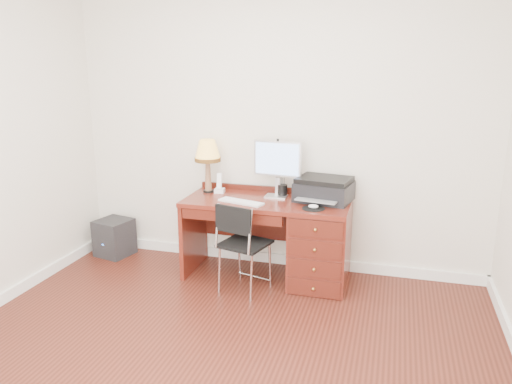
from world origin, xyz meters
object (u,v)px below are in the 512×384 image
(desk, at_px, (301,238))
(phone, at_px, (219,187))
(equipment_box, at_px, (114,237))
(printer, at_px, (324,189))
(chair, at_px, (243,239))
(leg_lamp, at_px, (208,154))
(monitor, at_px, (277,162))

(desk, distance_m, phone, 0.93)
(phone, relative_size, equipment_box, 0.50)
(equipment_box, bearing_deg, printer, 13.81)
(chair, bearing_deg, desk, 55.91)
(phone, height_order, equipment_box, phone)
(phone, distance_m, chair, 0.71)
(leg_lamp, xyz_separation_m, equipment_box, (-1.06, -0.02, -0.93))
(desk, height_order, leg_lamp, leg_lamp)
(printer, height_order, chair, printer)
(leg_lamp, relative_size, phone, 2.68)
(monitor, xyz_separation_m, equipment_box, (-1.73, -0.05, -0.89))
(printer, bearing_deg, equipment_box, -169.66)
(monitor, height_order, phone, monitor)
(printer, xyz_separation_m, equipment_box, (-2.17, -0.02, -0.67))
(chair, bearing_deg, printer, 53.83)
(phone, bearing_deg, leg_lamp, 178.08)
(monitor, bearing_deg, desk, -22.39)
(printer, relative_size, phone, 2.84)
(printer, distance_m, chair, 0.87)
(desk, distance_m, leg_lamp, 1.18)
(chair, distance_m, equipment_box, 1.66)
(phone, xyz_separation_m, equipment_box, (-1.17, -0.03, -0.62))
(monitor, xyz_separation_m, chair, (-0.17, -0.53, -0.58))
(equipment_box, bearing_deg, monitor, 14.91)
(printer, relative_size, equipment_box, 1.42)
(monitor, relative_size, printer, 0.97)
(desk, bearing_deg, chair, -138.86)
(leg_lamp, xyz_separation_m, chair, (0.50, -0.50, -0.63))
(monitor, relative_size, equipment_box, 1.37)
(printer, xyz_separation_m, leg_lamp, (-1.12, 0.00, 0.27))
(leg_lamp, bearing_deg, printer, -0.09)
(desk, relative_size, leg_lamp, 2.95)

